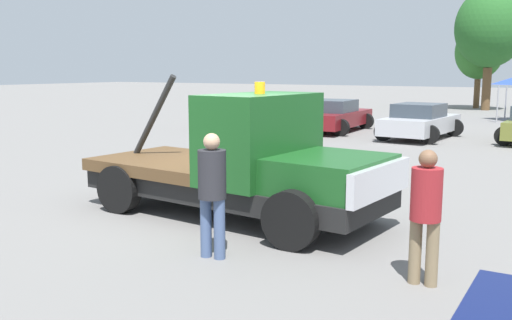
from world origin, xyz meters
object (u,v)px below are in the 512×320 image
person_at_hood (212,187)px  parked_car_charcoal (252,114)px  parked_car_maroon (334,116)px  tree_left (490,28)px  person_near_truck (426,208)px  tow_truck (248,166)px  parked_car_silver (420,122)px  tree_center (479,52)px

person_at_hood → parked_car_charcoal: (-8.54, 15.25, -0.36)m
parked_car_maroon → tree_left: tree_left is taller
person_near_truck → tow_truck: bearing=63.9°
person_near_truck → tree_left: 32.91m
tow_truck → person_at_hood: bearing=-66.1°
parked_car_silver → tree_left: 18.07m
parked_car_charcoal → tree_center: (6.10, 19.21, 3.08)m
person_at_hood → parked_car_charcoal: 17.48m
parked_car_silver → tree_center: (-1.25, 19.12, 3.08)m
tow_truck → parked_car_charcoal: tow_truck is taller
person_at_hood → parked_car_charcoal: person_at_hood is taller
person_at_hood → tree_center: 34.65m
tow_truck → tree_center: size_ratio=1.05×
person_near_truck → parked_car_silver: bearing=13.5°
tree_left → parked_car_charcoal: bearing=-111.6°
parked_car_silver → parked_car_maroon: bearing=83.1°
person_at_hood → parked_car_maroon: size_ratio=0.36×
tow_truck → person_near_truck: (3.48, -1.59, 0.03)m
parked_car_charcoal → tree_center: tree_center is taller
person_at_hood → tree_center: bearing=-2.0°
tow_truck → tree_center: bearing=98.3°
person_at_hood → parked_car_maroon: bearing=11.3°
person_near_truck → parked_car_silver: size_ratio=0.37×
person_near_truck → tree_center: size_ratio=0.30×
parked_car_charcoal → parked_car_silver: size_ratio=1.01×
tree_center → parked_car_maroon: bearing=-98.0°
tree_center → person_at_hood: bearing=-86.0°
person_at_hood → parked_car_silver: size_ratio=0.39×
parked_car_charcoal → parked_car_silver: same height
parked_car_maroon → parked_car_silver: bearing=-103.7°
parked_car_maroon → tree_center: 18.78m
parked_car_maroon → parked_car_charcoal: bearing=101.5°
parked_car_charcoal → tree_center: bearing=-16.3°
parked_car_charcoal → parked_car_silver: bearing=-87.9°
parked_car_maroon → person_near_truck: bearing=-155.8°
person_near_truck → parked_car_charcoal: size_ratio=0.37×
parked_car_maroon → tree_left: (3.43, 16.71, 4.53)m
person_near_truck → parked_car_silver: 15.39m
tree_left → parked_car_silver: bearing=-88.7°
tree_center → parked_car_silver: bearing=-86.3°
parked_car_silver → tree_center: bearing=8.2°
parked_car_maroon → parked_car_silver: size_ratio=1.08×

